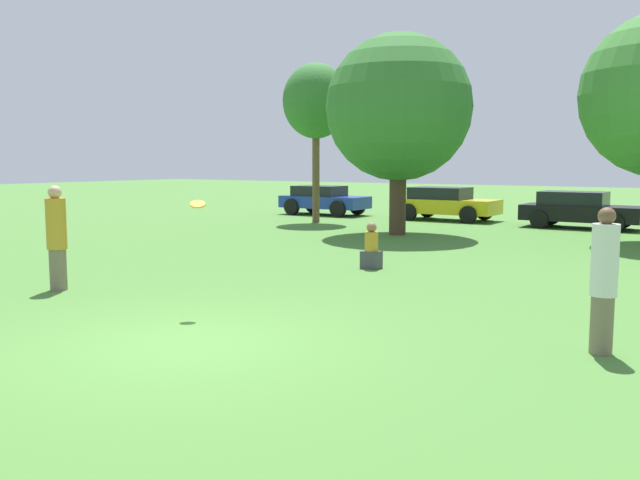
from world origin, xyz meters
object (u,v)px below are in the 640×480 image
Objects in this scene: person_thrower at (57,237)px; parked_car_yellow at (445,203)px; parked_car_blue at (323,199)px; tree_0 at (316,102)px; parked_car_black at (579,209)px; person_catcher at (604,280)px; frisbee at (198,204)px; bystander_sitting at (371,249)px; tree_1 at (399,108)px.

person_thrower reaches higher than parked_car_yellow.
tree_0 is at bearing -61.60° from parked_car_blue.
parked_car_blue is at bearing 179.08° from parked_car_black.
person_catcher is 7.18× the size of frisbee.
person_catcher is 18.94m from tree_0.
bystander_sitting is (3.59, 5.35, -0.54)m from person_thrower.
parked_car_yellow is at bearing 97.98° from tree_1.
person_thrower is 6.47m from bystander_sitting.
parked_car_black is (1.77, 11.98, 0.25)m from bystander_sitting.
person_catcher is at bearing -53.07° from tree_1.
parked_car_black reaches higher than parked_car_blue.
tree_1 is (-8.24, 10.96, 3.10)m from person_catcher.
person_thrower is at bearing -0.00° from person_catcher.
bystander_sitting is 7.96m from tree_1.
bystander_sitting is 0.17× the size of tree_0.
tree_1 is at bearing -40.92° from parked_car_blue.
tree_0 is (-7.23, 14.32, 2.90)m from frisbee.
person_catcher reaches higher than parked_car_yellow.
parked_car_yellow is at bearing 42.34° from tree_0.
frisbee is 17.47m from parked_car_black.
parked_car_blue is 5.61m from parked_car_yellow.
person_catcher is 22.12m from parked_car_blue.
person_thrower is at bearing -107.05° from parked_car_black.
parked_car_blue is 0.96× the size of parked_car_yellow.
tree_1 is (0.94, 11.94, 3.05)m from person_thrower.
parked_car_black is at bearing -5.37° from parked_car_yellow.
tree_0 is at bearing 98.61° from person_thrower.
parked_car_blue is at bearing 138.93° from tree_1.
person_catcher is 19.15m from parked_car_yellow.
person_catcher is at bearing -48.33° from parked_car_blue.
tree_0 is 10.37m from parked_car_black.
tree_0 is at bearing -51.96° from person_catcher.
frisbee is 0.07× the size of parked_car_blue.
parked_car_black is (4.42, 5.40, -3.35)m from tree_1.
person_catcher is 16.80m from parked_car_black.
parked_car_black is (10.85, -0.20, -0.01)m from parked_car_blue.
bystander_sitting is at bearing -53.18° from parked_car_blue.
parked_car_yellow is 1.00× the size of parked_car_black.
parked_car_blue is at bearing -176.74° from parked_car_yellow.
tree_1 is at bearing 79.41° from person_thrower.
parked_car_yellow is (-3.48, 12.49, 0.27)m from bystander_sitting.
person_catcher reaches higher than bystander_sitting.
frisbee is 0.06× the size of parked_car_black.
frisbee is 18.18m from parked_car_yellow.
person_catcher is 0.28× the size of tree_1.
parked_car_yellow is (3.87, 3.52, -3.89)m from tree_0.
tree_0 reaches higher than bystander_sitting.
parked_car_yellow reaches higher than bystander_sitting.
person_catcher is 0.30× the size of tree_0.
parked_car_black is at bearing -0.92° from parked_car_blue.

